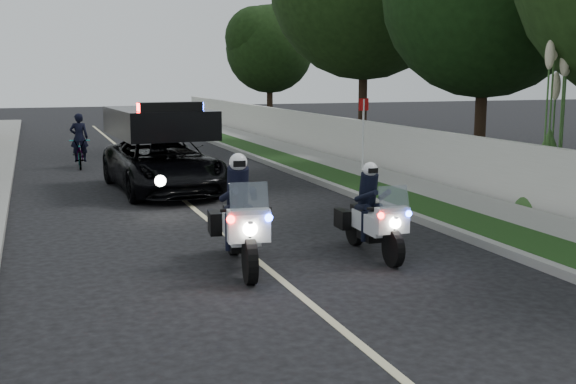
# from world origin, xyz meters

# --- Properties ---
(ground) EXTENTS (120.00, 120.00, 0.00)m
(ground) POSITION_xyz_m (0.00, 0.00, 0.00)
(ground) COLOR black
(ground) RESTS_ON ground
(curb_right) EXTENTS (0.20, 60.00, 0.15)m
(curb_right) POSITION_xyz_m (4.10, 10.00, 0.07)
(curb_right) COLOR gray
(curb_right) RESTS_ON ground
(grass_verge) EXTENTS (1.20, 60.00, 0.16)m
(grass_verge) POSITION_xyz_m (4.80, 10.00, 0.08)
(grass_verge) COLOR #193814
(grass_verge) RESTS_ON ground
(sidewalk_right) EXTENTS (1.40, 60.00, 0.16)m
(sidewalk_right) POSITION_xyz_m (6.10, 10.00, 0.08)
(sidewalk_right) COLOR gray
(sidewalk_right) RESTS_ON ground
(property_wall) EXTENTS (0.22, 60.00, 1.50)m
(property_wall) POSITION_xyz_m (7.10, 10.00, 0.75)
(property_wall) COLOR beige
(property_wall) RESTS_ON ground
(curb_left) EXTENTS (0.20, 60.00, 0.15)m
(curb_left) POSITION_xyz_m (-4.10, 10.00, 0.07)
(curb_left) COLOR gray
(curb_left) RESTS_ON ground
(lane_marking) EXTENTS (0.12, 50.00, 0.01)m
(lane_marking) POSITION_xyz_m (0.00, 10.00, 0.00)
(lane_marking) COLOR #BFB78C
(lane_marking) RESTS_ON ground
(police_moto_left) EXTENTS (1.03, 2.23, 1.83)m
(police_moto_left) POSITION_xyz_m (-0.37, 2.50, 0.00)
(police_moto_left) COLOR white
(police_moto_left) RESTS_ON ground
(police_moto_right) EXTENTS (0.72, 1.90, 1.59)m
(police_moto_right) POSITION_xyz_m (1.96, 2.49, 0.00)
(police_moto_right) COLOR silver
(police_moto_right) RESTS_ON ground
(police_suv) EXTENTS (2.74, 5.36, 2.54)m
(police_suv) POSITION_xyz_m (-0.22, 10.30, 0.00)
(police_suv) COLOR black
(police_suv) RESTS_ON ground
(bicycle) EXTENTS (0.71, 1.87, 0.96)m
(bicycle) POSITION_xyz_m (-1.96, 15.93, 0.00)
(bicycle) COLOR black
(bicycle) RESTS_ON ground
(cyclist) EXTENTS (0.60, 0.42, 1.59)m
(cyclist) POSITION_xyz_m (-1.96, 15.93, 0.00)
(cyclist) COLOR black
(cyclist) RESTS_ON ground
(sign_post) EXTENTS (0.46, 0.46, 2.40)m
(sign_post) POSITION_xyz_m (6.00, 11.20, 0.00)
(sign_post) COLOR red
(sign_post) RESTS_ON ground
(pampas_far) EXTENTS (1.65, 1.65, 4.17)m
(pampas_far) POSITION_xyz_m (7.60, 4.91, 0.00)
(pampas_far) COLOR beige
(pampas_far) RESTS_ON ground
(tree_right_c) EXTENTS (8.04, 8.04, 10.66)m
(tree_right_c) POSITION_xyz_m (9.90, 10.83, 0.00)
(tree_right_c) COLOR #153210
(tree_right_c) RESTS_ON ground
(tree_right_d) EXTENTS (10.17, 10.17, 12.91)m
(tree_right_d) POSITION_xyz_m (9.62, 18.73, 0.00)
(tree_right_d) COLOR #1D3A13
(tree_right_d) RESTS_ON ground
(tree_right_e) EXTENTS (6.59, 6.59, 8.72)m
(tree_right_e) POSITION_xyz_m (10.27, 32.88, 0.00)
(tree_right_e) COLOR black
(tree_right_e) RESTS_ON ground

